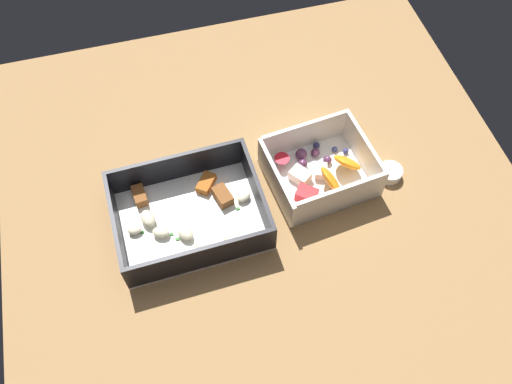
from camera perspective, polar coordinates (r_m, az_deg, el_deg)
table_surface at (r=85.49cm, az=0.99°, el=-0.82°), size 80.00×80.00×2.00cm
pasta_container at (r=81.45cm, az=-6.99°, el=-2.36°), size 22.17×17.30×6.12cm
fruit_bowl at (r=85.19cm, az=6.71°, el=2.24°), size 16.91×14.96×6.18cm
paper_cup_liner at (r=88.56cm, az=13.83°, el=1.96°), size 3.81×3.81×1.68cm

